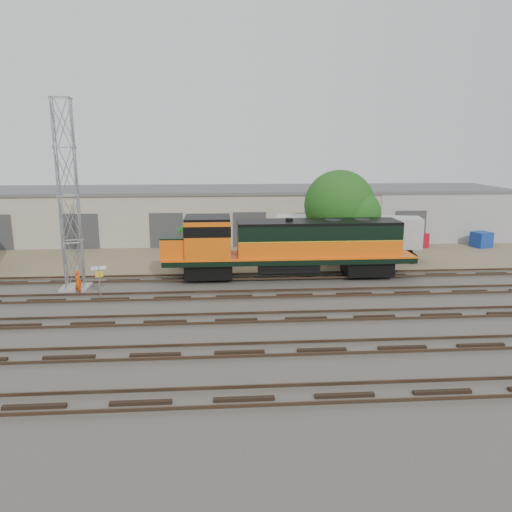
{
  "coord_description": "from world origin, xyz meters",
  "views": [
    {
      "loc": [
        -0.82,
        -29.81,
        9.84
      ],
      "look_at": [
        1.62,
        4.0,
        2.2
      ],
      "focal_mm": 35.0,
      "sensor_mm": 36.0,
      "label": 1
    }
  ],
  "objects": [
    {
      "name": "warehouse",
      "position": [
        0.04,
        22.98,
        2.65
      ],
      "size": [
        58.4,
        10.4,
        5.3
      ],
      "color": "#BBAF9C",
      "rests_on": "ground"
    },
    {
      "name": "ground",
      "position": [
        0.0,
        0.0,
        0.0
      ],
      "size": [
        140.0,
        140.0,
        0.0
      ],
      "primitive_type": "plane",
      "color": "#47423A",
      "rests_on": "ground"
    },
    {
      "name": "signal_tower",
      "position": [
        -10.91,
        4.34,
        6.23
      ],
      "size": [
        1.88,
        1.88,
        12.76
      ],
      "rotation": [
        0.0,
        0.0,
        0.16
      ],
      "color": "gray",
      "rests_on": "ground"
    },
    {
      "name": "dumpster_blue",
      "position": [
        24.46,
        16.06,
        0.75
      ],
      "size": [
        1.99,
        1.92,
        1.5
      ],
      "primitive_type": "cube",
      "rotation": [
        0.0,
        0.0,
        0.32
      ],
      "color": "#153896",
      "rests_on": "ground"
    },
    {
      "name": "semi_trailer",
      "position": [
        10.37,
        11.76,
        2.37
      ],
      "size": [
        12.47,
        4.66,
        3.76
      ],
      "rotation": [
        0.0,
        0.0,
        -0.19
      ],
      "color": "silver",
      "rests_on": "ground"
    },
    {
      "name": "dirt_strip",
      "position": [
        0.0,
        15.0,
        0.01
      ],
      "size": [
        80.0,
        16.0,
        0.02
      ],
      "primitive_type": "cube",
      "color": "#726047",
      "rests_on": "ground"
    },
    {
      "name": "worker",
      "position": [
        -10.31,
        2.81,
        0.84
      ],
      "size": [
        0.73,
        0.7,
        1.67
      ],
      "primitive_type": "imported",
      "rotation": [
        0.0,
        0.0,
        2.46
      ],
      "color": "#DF4A0C",
      "rests_on": "ground"
    },
    {
      "name": "dumpster_red",
      "position": [
        18.32,
        16.43,
        0.7
      ],
      "size": [
        1.86,
        1.8,
        1.4
      ],
      "primitive_type": "cube",
      "rotation": [
        0.0,
        0.0,
        0.32
      ],
      "color": "maroon",
      "rests_on": "ground"
    },
    {
      "name": "tree_east",
      "position": [
        9.22,
        10.08,
        4.77
      ],
      "size": [
        6.07,
        5.78,
        7.81
      ],
      "color": "#382619",
      "rests_on": "ground"
    },
    {
      "name": "locomotive",
      "position": [
        3.88,
        6.0,
        2.53
      ],
      "size": [
        18.5,
        3.25,
        4.45
      ],
      "color": "black",
      "rests_on": "tracks"
    },
    {
      "name": "tree_mid",
      "position": [
        -2.7,
        10.39,
        1.63
      ],
      "size": [
        4.12,
        3.92,
        3.92
      ],
      "color": "#382619",
      "rests_on": "ground"
    },
    {
      "name": "sign_post",
      "position": [
        -8.59,
        1.58,
        1.6
      ],
      "size": [
        0.91,
        0.28,
        2.29
      ],
      "color": "gray",
      "rests_on": "ground"
    },
    {
      "name": "tracks",
      "position": [
        0.0,
        -3.0,
        0.08
      ],
      "size": [
        80.0,
        20.4,
        0.28
      ],
      "color": "black",
      "rests_on": "ground"
    }
  ]
}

